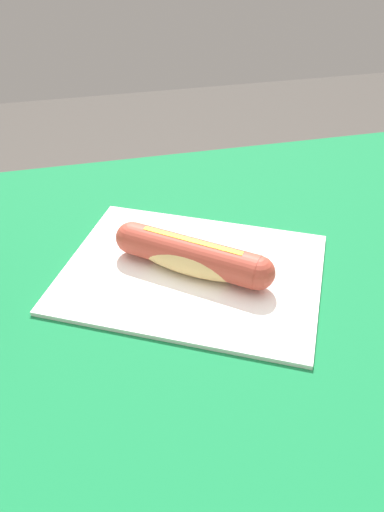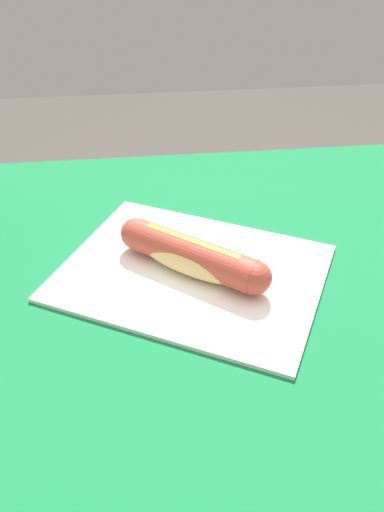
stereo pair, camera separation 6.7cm
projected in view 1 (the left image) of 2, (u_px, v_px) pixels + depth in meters
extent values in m
cylinder|color=brown|center=(376.00, 309.00, 1.22)|extent=(0.07, 0.07, 0.72)
cube|color=brown|center=(234.00, 305.00, 0.67)|extent=(1.09, 0.78, 0.03)
cube|color=#146B38|center=(235.00, 295.00, 0.66)|extent=(1.15, 0.84, 0.00)
cube|color=white|center=(192.00, 272.00, 0.69)|extent=(0.42, 0.38, 0.01)
ellipsoid|color=#E5BC75|center=(192.00, 258.00, 0.67)|extent=(0.17, 0.15, 0.04)
cylinder|color=#B24233|center=(192.00, 254.00, 0.67)|extent=(0.17, 0.15, 0.04)
sphere|color=#B24233|center=(258.00, 273.00, 0.64)|extent=(0.04, 0.04, 0.04)
sphere|color=#B24233|center=(132.00, 238.00, 0.70)|extent=(0.04, 0.04, 0.04)
cube|color=yellow|center=(192.00, 242.00, 0.66)|extent=(0.11, 0.09, 0.00)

